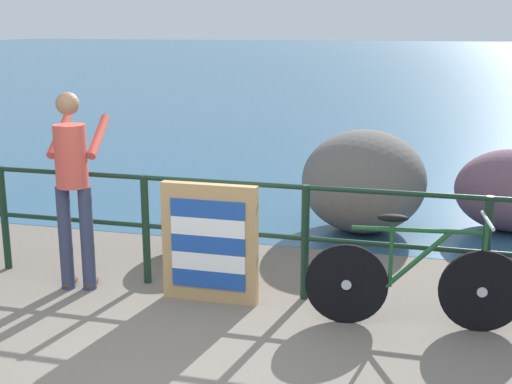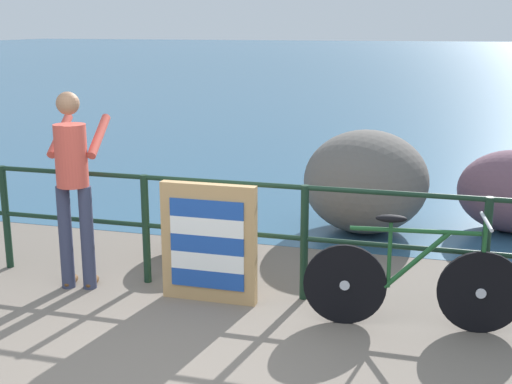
{
  "view_description": "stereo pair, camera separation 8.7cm",
  "coord_description": "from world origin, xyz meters",
  "px_view_note": "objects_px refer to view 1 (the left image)",
  "views": [
    {
      "loc": [
        1.79,
        -3.85,
        2.35
      ],
      "look_at": [
        0.2,
        2.12,
        0.83
      ],
      "focal_mm": 48.39,
      "sensor_mm": 36.0,
      "label": 1
    },
    {
      "loc": [
        1.88,
        -3.83,
        2.35
      ],
      "look_at": [
        0.2,
        2.12,
        0.83
      ],
      "focal_mm": 48.39,
      "sensor_mm": 36.0,
      "label": 2
    }
  ],
  "objects_px": {
    "breakwater_boulder_main": "(364,181)",
    "breakwater_boulder_left": "(201,224)",
    "person_at_railing": "(73,182)",
    "breakwater_boulder_right": "(512,190)",
    "folded_deckchair_stack": "(210,243)",
    "bicycle": "(414,280)"
  },
  "relations": [
    {
      "from": "breakwater_boulder_main",
      "to": "breakwater_boulder_left",
      "type": "relative_size",
      "value": 1.81
    },
    {
      "from": "person_at_railing",
      "to": "breakwater_boulder_right",
      "type": "height_order",
      "value": "person_at_railing"
    },
    {
      "from": "folded_deckchair_stack",
      "to": "bicycle",
      "type": "bearing_deg",
      "value": -3.19
    },
    {
      "from": "bicycle",
      "to": "breakwater_boulder_left",
      "type": "distance_m",
      "value": 2.54
    },
    {
      "from": "breakwater_boulder_main",
      "to": "breakwater_boulder_right",
      "type": "relative_size",
      "value": 1.18
    },
    {
      "from": "person_at_railing",
      "to": "breakwater_boulder_left",
      "type": "height_order",
      "value": "person_at_railing"
    },
    {
      "from": "person_at_railing",
      "to": "breakwater_boulder_left",
      "type": "xyz_separation_m",
      "value": [
        0.76,
        1.18,
        -0.67
      ]
    },
    {
      "from": "breakwater_boulder_main",
      "to": "breakwater_boulder_left",
      "type": "xyz_separation_m",
      "value": [
        -1.53,
        -1.29,
        -0.26
      ]
    },
    {
      "from": "breakwater_boulder_left",
      "to": "breakwater_boulder_right",
      "type": "relative_size",
      "value": 0.65
    },
    {
      "from": "bicycle",
      "to": "breakwater_boulder_main",
      "type": "height_order",
      "value": "breakwater_boulder_main"
    },
    {
      "from": "bicycle",
      "to": "breakwater_boulder_left",
      "type": "bearing_deg",
      "value": 143.89
    },
    {
      "from": "bicycle",
      "to": "breakwater_boulder_main",
      "type": "xyz_separation_m",
      "value": [
        -0.68,
        2.54,
        0.2
      ]
    },
    {
      "from": "folded_deckchair_stack",
      "to": "breakwater_boulder_right",
      "type": "relative_size",
      "value": 0.81
    },
    {
      "from": "breakwater_boulder_main",
      "to": "breakwater_boulder_right",
      "type": "distance_m",
      "value": 1.71
    },
    {
      "from": "bicycle",
      "to": "folded_deckchair_stack",
      "type": "bearing_deg",
      "value": 170.32
    },
    {
      "from": "folded_deckchair_stack",
      "to": "breakwater_boulder_left",
      "type": "bearing_deg",
      "value": 112.88
    },
    {
      "from": "bicycle",
      "to": "folded_deckchair_stack",
      "type": "relative_size",
      "value": 1.63
    },
    {
      "from": "person_at_railing",
      "to": "breakwater_boulder_main",
      "type": "height_order",
      "value": "person_at_railing"
    },
    {
      "from": "folded_deckchair_stack",
      "to": "breakwater_boulder_right",
      "type": "bearing_deg",
      "value": 47.11
    },
    {
      "from": "person_at_railing",
      "to": "folded_deckchair_stack",
      "type": "bearing_deg",
      "value": -99.29
    },
    {
      "from": "breakwater_boulder_right",
      "to": "breakwater_boulder_left",
      "type": "bearing_deg",
      "value": -151.38
    },
    {
      "from": "folded_deckchair_stack",
      "to": "breakwater_boulder_main",
      "type": "height_order",
      "value": "breakwater_boulder_main"
    }
  ]
}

